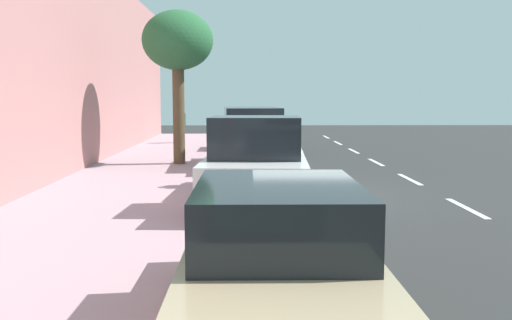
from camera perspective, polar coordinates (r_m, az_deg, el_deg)
ground at (r=13.93m, az=4.83°, el=-3.37°), size 64.91×64.91×0.00m
sidewalk at (r=14.14m, az=-12.93°, el=-3.09°), size 4.03×40.57×0.13m
curb_edge at (r=13.86m, az=-4.41°, el=-3.13°), size 0.16×40.57×0.13m
lane_stripe_centre at (r=14.88m, az=17.17°, el=-2.99°), size 0.14×40.00×0.01m
lane_stripe_bike_edge at (r=13.87m, az=1.67°, el=-3.38°), size 0.12×40.57×0.01m
building_facade at (r=14.63m, az=-22.11°, el=9.92°), size 0.50×40.57×6.75m
parked_sedan_black_nearest at (r=24.13m, az=-0.74°, el=2.57°), size 1.86×4.41×1.52m
parked_suv_silver_second at (r=18.23m, az=-0.42°, el=2.20°), size 2.17×4.80×1.99m
parked_pickup_white_mid at (r=12.10m, az=0.09°, el=-0.51°), size 2.26×5.40×1.95m
parked_sedan_tan_far at (r=5.64m, az=2.17°, el=-10.10°), size 1.86×4.41×1.52m
bicycle_at_curb at (r=13.80m, az=-2.49°, el=-1.80°), size 1.42×1.14×0.79m
cyclist_with_backpack at (r=14.18m, az=-3.36°, el=1.23°), size 0.52×0.56×1.77m
street_tree_near_cyclist at (r=19.05m, az=-7.74°, el=11.33°), size 2.28×2.28×4.95m
pedestrian_on_phone at (r=27.47m, az=-7.46°, el=3.62°), size 0.44×0.49×1.64m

